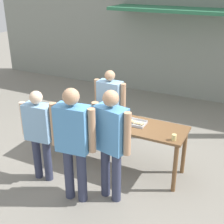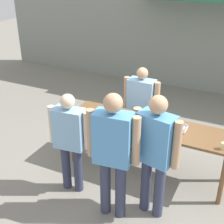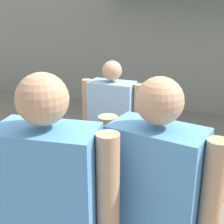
{
  "view_description": "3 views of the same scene",
  "coord_description": "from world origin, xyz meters",
  "px_view_note": "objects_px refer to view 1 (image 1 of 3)",
  "views": [
    {
      "loc": [
        2.15,
        -4.38,
        3.21
      ],
      "look_at": [
        0.0,
        0.0,
        1.04
      ],
      "focal_mm": 50.0,
      "sensor_mm": 36.0,
      "label": 1
    },
    {
      "loc": [
        1.36,
        -4.09,
        3.22
      ],
      "look_at": [
        -0.64,
        0.04,
        0.94
      ],
      "focal_mm": 50.0,
      "sensor_mm": 36.0,
      "label": 2
    },
    {
      "loc": [
        0.65,
        -2.24,
        2.1
      ],
      "look_at": [
        -0.37,
        0.67,
        1.01
      ],
      "focal_mm": 50.0,
      "sensor_mm": 36.0,
      "label": 3
    }
  ],
  "objects_px": {
    "person_customer_holding_hotdog": "(39,129)",
    "person_customer_waiting_in_line": "(73,137)",
    "condiment_jar_mustard": "(49,111)",
    "condiment_jar_ketchup": "(53,112)",
    "food_tray_sausages": "(82,112)",
    "beer_cup": "(174,137)",
    "food_tray_buns": "(135,122)",
    "person_customer_with_cup": "(111,138)",
    "person_server_behind_table": "(110,102)"
  },
  "relations": [
    {
      "from": "condiment_jar_ketchup",
      "to": "food_tray_buns",
      "type": "bearing_deg",
      "value": 10.39
    },
    {
      "from": "condiment_jar_mustard",
      "to": "person_customer_with_cup",
      "type": "relative_size",
      "value": 0.05
    },
    {
      "from": "food_tray_buns",
      "to": "condiment_jar_ketchup",
      "type": "height_order",
      "value": "condiment_jar_ketchup"
    },
    {
      "from": "person_customer_waiting_in_line",
      "to": "food_tray_buns",
      "type": "bearing_deg",
      "value": -118.75
    },
    {
      "from": "person_customer_holding_hotdog",
      "to": "person_customer_waiting_in_line",
      "type": "xyz_separation_m",
      "value": [
        0.78,
        -0.21,
        0.14
      ]
    },
    {
      "from": "food_tray_buns",
      "to": "person_server_behind_table",
      "type": "xyz_separation_m",
      "value": [
        -0.78,
        0.63,
        -0.0
      ]
    },
    {
      "from": "condiment_jar_mustard",
      "to": "beer_cup",
      "type": "distance_m",
      "value": 2.32
    },
    {
      "from": "beer_cup",
      "to": "person_customer_with_cup",
      "type": "xyz_separation_m",
      "value": [
        -0.76,
        -0.63,
        0.12
      ]
    },
    {
      "from": "condiment_jar_mustard",
      "to": "food_tray_buns",
      "type": "bearing_deg",
      "value": 9.62
    },
    {
      "from": "condiment_jar_mustard",
      "to": "condiment_jar_ketchup",
      "type": "distance_m",
      "value": 0.1
    },
    {
      "from": "person_server_behind_table",
      "to": "person_customer_with_cup",
      "type": "bearing_deg",
      "value": -61.6
    },
    {
      "from": "food_tray_buns",
      "to": "person_customer_holding_hotdog",
      "type": "xyz_separation_m",
      "value": [
        -1.26,
        -0.95,
        0.02
      ]
    },
    {
      "from": "person_customer_holding_hotdog",
      "to": "person_customer_with_cup",
      "type": "height_order",
      "value": "person_customer_with_cup"
    },
    {
      "from": "condiment_jar_mustard",
      "to": "food_tray_sausages",
      "type": "bearing_deg",
      "value": 26.96
    },
    {
      "from": "food_tray_buns",
      "to": "person_customer_holding_hotdog",
      "type": "distance_m",
      "value": 1.57
    },
    {
      "from": "food_tray_sausages",
      "to": "condiment_jar_ketchup",
      "type": "distance_m",
      "value": 0.5
    },
    {
      "from": "food_tray_buns",
      "to": "person_customer_with_cup",
      "type": "bearing_deg",
      "value": -90.5
    },
    {
      "from": "food_tray_buns",
      "to": "condiment_jar_ketchup",
      "type": "xyz_separation_m",
      "value": [
        -1.47,
        -0.27,
        0.02
      ]
    },
    {
      "from": "person_customer_with_cup",
      "to": "condiment_jar_ketchup",
      "type": "bearing_deg",
      "value": -10.94
    },
    {
      "from": "food_tray_buns",
      "to": "person_server_behind_table",
      "type": "distance_m",
      "value": 1.01
    },
    {
      "from": "condiment_jar_mustard",
      "to": "condiment_jar_ketchup",
      "type": "xyz_separation_m",
      "value": [
        0.1,
        -0.0,
        0.0
      ]
    },
    {
      "from": "condiment_jar_ketchup",
      "to": "person_customer_with_cup",
      "type": "relative_size",
      "value": 0.05
    },
    {
      "from": "condiment_jar_mustard",
      "to": "beer_cup",
      "type": "relative_size",
      "value": 0.84
    },
    {
      "from": "person_customer_with_cup",
      "to": "food_tray_buns",
      "type": "bearing_deg",
      "value": -78.42
    },
    {
      "from": "condiment_jar_ketchup",
      "to": "food_tray_sausages",
      "type": "bearing_deg",
      "value": 32.47
    },
    {
      "from": "food_tray_sausages",
      "to": "condiment_jar_mustard",
      "type": "relative_size",
      "value": 4.91
    },
    {
      "from": "condiment_jar_ketchup",
      "to": "person_customer_holding_hotdog",
      "type": "bearing_deg",
      "value": -72.38
    },
    {
      "from": "condiment_jar_ketchup",
      "to": "beer_cup",
      "type": "relative_size",
      "value": 0.84
    },
    {
      "from": "person_server_behind_table",
      "to": "person_customer_with_cup",
      "type": "distance_m",
      "value": 1.72
    },
    {
      "from": "food_tray_buns",
      "to": "person_customer_with_cup",
      "type": "relative_size",
      "value": 0.22
    },
    {
      "from": "person_server_behind_table",
      "to": "person_customer_with_cup",
      "type": "height_order",
      "value": "person_customer_with_cup"
    },
    {
      "from": "person_customer_waiting_in_line",
      "to": "beer_cup",
      "type": "bearing_deg",
      "value": -150.47
    },
    {
      "from": "food_tray_sausages",
      "to": "condiment_jar_mustard",
      "type": "xyz_separation_m",
      "value": [
        -0.53,
        -0.27,
        0.03
      ]
    },
    {
      "from": "condiment_jar_mustard",
      "to": "person_customer_waiting_in_line",
      "type": "height_order",
      "value": "person_customer_waiting_in_line"
    },
    {
      "from": "condiment_jar_ketchup",
      "to": "person_customer_with_cup",
      "type": "xyz_separation_m",
      "value": [
        1.46,
        -0.62,
        0.12
      ]
    },
    {
      "from": "condiment_jar_mustard",
      "to": "beer_cup",
      "type": "bearing_deg",
      "value": 0.03
    },
    {
      "from": "person_customer_holding_hotdog",
      "to": "person_customer_waiting_in_line",
      "type": "relative_size",
      "value": 0.87
    },
    {
      "from": "person_customer_holding_hotdog",
      "to": "person_customer_waiting_in_line",
      "type": "distance_m",
      "value": 0.82
    },
    {
      "from": "food_tray_sausages",
      "to": "person_customer_with_cup",
      "type": "height_order",
      "value": "person_customer_with_cup"
    },
    {
      "from": "food_tray_buns",
      "to": "person_customer_holding_hotdog",
      "type": "relative_size",
      "value": 0.24
    },
    {
      "from": "food_tray_sausages",
      "to": "person_customer_holding_hotdog",
      "type": "xyz_separation_m",
      "value": [
        -0.21,
        -0.95,
        0.03
      ]
    },
    {
      "from": "beer_cup",
      "to": "person_customer_waiting_in_line",
      "type": "bearing_deg",
      "value": -144.03
    },
    {
      "from": "food_tray_buns",
      "to": "condiment_jar_ketchup",
      "type": "distance_m",
      "value": 1.5
    },
    {
      "from": "food_tray_sausages",
      "to": "condiment_jar_ketchup",
      "type": "bearing_deg",
      "value": -147.53
    },
    {
      "from": "person_customer_holding_hotdog",
      "to": "person_customer_with_cup",
      "type": "bearing_deg",
      "value": 176.9
    },
    {
      "from": "food_tray_buns",
      "to": "condiment_jar_ketchup",
      "type": "bearing_deg",
      "value": -169.61
    },
    {
      "from": "beer_cup",
      "to": "person_customer_holding_hotdog",
      "type": "xyz_separation_m",
      "value": [
        -2.01,
        -0.68,
        -0.0
      ]
    },
    {
      "from": "person_customer_with_cup",
      "to": "person_customer_waiting_in_line",
      "type": "distance_m",
      "value": 0.54
    },
    {
      "from": "food_tray_buns",
      "to": "condiment_jar_mustard",
      "type": "relative_size",
      "value": 4.69
    },
    {
      "from": "condiment_jar_mustard",
      "to": "person_customer_with_cup",
      "type": "height_order",
      "value": "person_customer_with_cup"
    }
  ]
}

